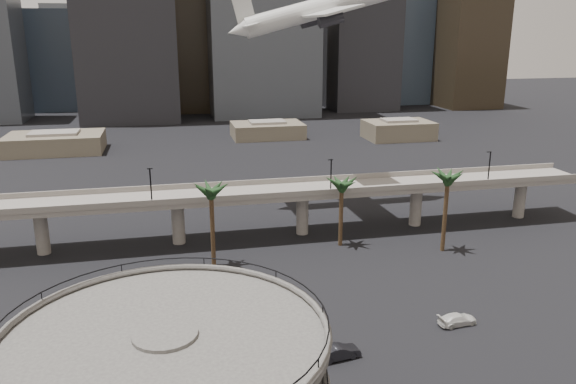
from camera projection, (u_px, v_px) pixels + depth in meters
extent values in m
torus|color=black|center=(168.00, 375.00, 38.02)|extent=(21.80, 21.80, 0.10)
cylinder|color=#474542|center=(165.00, 339.00, 37.26)|extent=(22.00, 22.00, 0.45)
torus|color=#474542|center=(165.00, 333.00, 37.13)|extent=(22.20, 22.20, 0.50)
torus|color=black|center=(164.00, 322.00, 36.91)|extent=(21.80, 21.80, 0.10)
cube|color=gray|center=(241.00, 195.00, 97.46)|extent=(130.00, 9.00, 0.90)
cube|color=gray|center=(245.00, 197.00, 92.99)|extent=(130.00, 0.30, 1.00)
cube|color=gray|center=(238.00, 183.00, 101.44)|extent=(130.00, 0.30, 1.00)
cylinder|color=gray|center=(42.00, 232.00, 91.81)|extent=(2.20, 2.20, 8.00)
cylinder|color=gray|center=(178.00, 222.00, 96.35)|extent=(2.20, 2.20, 8.00)
cylinder|color=gray|center=(302.00, 214.00, 100.90)|extent=(2.20, 2.20, 8.00)
cylinder|color=gray|center=(416.00, 206.00, 105.45)|extent=(2.20, 2.20, 8.00)
cylinder|color=gray|center=(520.00, 198.00, 109.99)|extent=(2.20, 2.20, 8.00)
cylinder|color=black|center=(151.00, 187.00, 89.64)|extent=(0.24, 0.24, 6.00)
cylinder|color=black|center=(331.00, 176.00, 95.84)|extent=(0.24, 0.24, 6.00)
cylinder|color=black|center=(489.00, 168.00, 102.04)|extent=(0.24, 0.24, 6.00)
cylinder|color=#4C3820|center=(213.00, 229.00, 86.43)|extent=(0.70, 0.70, 12.15)
ellipsoid|color=#193618|center=(211.00, 188.00, 84.64)|extent=(4.40, 4.40, 2.00)
cylinder|color=#4C3820|center=(341.00, 215.00, 94.92)|extent=(0.70, 0.70, 10.80)
ellipsoid|color=#193618|center=(342.00, 182.00, 93.31)|extent=(4.40, 4.40, 2.00)
cylinder|color=#4C3820|center=(445.00, 215.00, 92.35)|extent=(0.70, 0.70, 12.60)
ellipsoid|color=#193618|center=(448.00, 175.00, 90.49)|extent=(4.40, 4.40, 2.00)
cube|color=brown|center=(55.00, 143.00, 169.37)|extent=(28.00, 18.00, 5.50)
cube|color=gray|center=(54.00, 133.00, 168.50)|extent=(14.00, 9.00, 0.80)
cube|color=brown|center=(267.00, 130.00, 192.67)|extent=(24.00, 16.00, 5.00)
cube|color=gray|center=(267.00, 122.00, 191.87)|extent=(12.00, 8.00, 0.80)
cube|color=brown|center=(398.00, 130.00, 190.16)|extent=(22.00, 15.00, 6.00)
cube|color=gray|center=(399.00, 120.00, 189.22)|extent=(11.00, 7.50, 0.80)
cube|color=#364454|center=(67.00, 60.00, 260.41)|extent=(30.00, 30.00, 44.60)
cube|color=gray|center=(61.00, 7.00, 253.89)|extent=(16.50, 16.50, 2.40)
cube|color=#2C2418|center=(198.00, 16.00, 248.63)|extent=(28.00, 26.00, 83.63)
cube|color=#816E59|center=(300.00, 64.00, 279.22)|extent=(24.00, 24.00, 39.03)
cube|color=gray|center=(300.00, 20.00, 273.48)|extent=(13.20, 13.20, 2.40)
cube|color=black|center=(362.00, 11.00, 253.69)|extent=(30.00, 28.00, 88.28)
cube|color=#364454|center=(399.00, 37.00, 281.26)|extent=(34.00, 30.00, 65.05)
cube|color=#2C2418|center=(469.00, 49.00, 264.51)|extent=(26.00, 26.00, 53.90)
cube|color=#816E59|center=(221.00, 66.00, 290.86)|extent=(22.00, 22.00, 35.31)
cube|color=gray|center=(220.00, 28.00, 285.63)|extent=(12.10, 12.10, 2.40)
cylinder|color=silver|center=(321.00, 8.00, 108.94)|extent=(30.87, 5.05, 11.47)
cone|color=silver|center=(238.00, 31.00, 106.15)|extent=(4.72, 3.67, 4.36)
cube|color=silver|center=(316.00, 13.00, 108.97)|extent=(8.18, 33.15, 2.15)
cube|color=silver|center=(248.00, 25.00, 106.37)|extent=(3.01, 11.06, 0.92)
cube|color=silver|center=(244.00, 9.00, 105.36)|extent=(4.91, 0.56, 6.72)
cylinder|color=#28282D|center=(312.00, 21.00, 115.18)|extent=(5.09, 2.37, 3.27)
cylinder|color=#28282D|center=(331.00, 20.00, 103.95)|extent=(5.09, 2.37, 3.27)
imported|color=#B4191E|center=(306.00, 331.00, 67.33)|extent=(5.12, 3.64, 1.62)
imported|color=black|center=(339.00, 352.00, 62.88)|extent=(5.19, 2.51, 1.64)
imported|color=silver|center=(457.00, 319.00, 70.18)|extent=(5.23, 2.58, 1.46)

